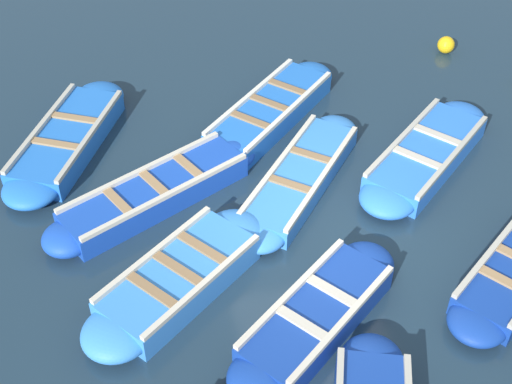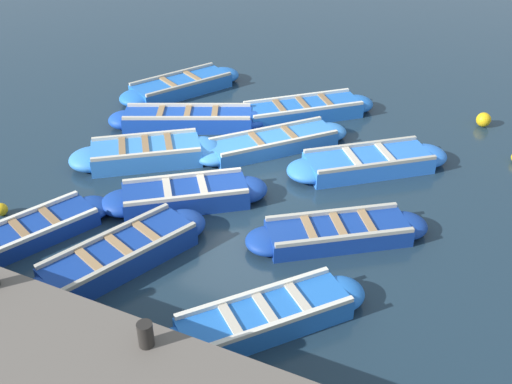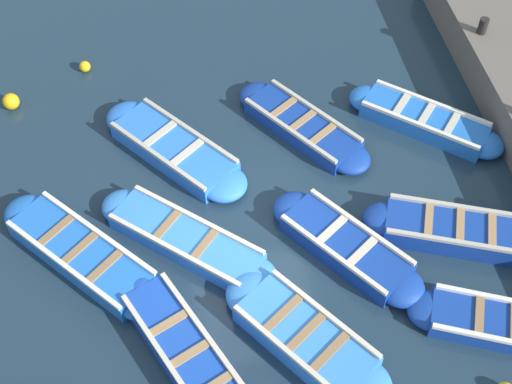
{
  "view_description": "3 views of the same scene",
  "coord_description": "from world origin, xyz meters",
  "px_view_note": "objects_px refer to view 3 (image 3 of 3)",
  "views": [
    {
      "loc": [
        -7.02,
        2.84,
        7.61
      ],
      "look_at": [
        0.93,
        0.8,
        0.29
      ],
      "focal_mm": 50.0,
      "sensor_mm": 36.0,
      "label": 1
    },
    {
      "loc": [
        -9.71,
        -4.74,
        6.45
      ],
      "look_at": [
        -0.8,
        -0.54,
        0.17
      ],
      "focal_mm": 42.0,
      "sensor_mm": 36.0,
      "label": 2
    },
    {
      "loc": [
        1.21,
        7.35,
        10.62
      ],
      "look_at": [
        -0.16,
        -0.78,
        0.3
      ],
      "focal_mm": 50.0,
      "sensor_mm": 36.0,
      "label": 3
    }
  ],
  "objects_px": {
    "boat_stern_in": "(174,149)",
    "bollard_north": "(483,26)",
    "buoy_orange_near": "(11,101)",
    "boat_broadside": "(82,254)",
    "boat_far_corner": "(425,121)",
    "buoy_white_drifting": "(85,66)",
    "boat_drifting": "(458,232)",
    "boat_outer_right": "(191,359)",
    "boat_outer_left": "(305,338)",
    "boat_centre": "(346,247)",
    "boat_end_of_row": "(186,240)",
    "boat_near_quay": "(512,327)",
    "boat_inner_gap": "(302,126)"
  },
  "relations": [
    {
      "from": "boat_outer_left",
      "to": "boat_end_of_row",
      "type": "relative_size",
      "value": 0.97
    },
    {
      "from": "boat_centre",
      "to": "boat_outer_right",
      "type": "xyz_separation_m",
      "value": [
        2.94,
        1.69,
        0.0
      ]
    },
    {
      "from": "boat_centre",
      "to": "buoy_white_drifting",
      "type": "relative_size",
      "value": 12.47
    },
    {
      "from": "boat_outer_right",
      "to": "bollard_north",
      "type": "height_order",
      "value": "bollard_north"
    },
    {
      "from": "boat_drifting",
      "to": "boat_stern_in",
      "type": "bearing_deg",
      "value": -30.54
    },
    {
      "from": "boat_broadside",
      "to": "buoy_white_drifting",
      "type": "height_order",
      "value": "boat_broadside"
    },
    {
      "from": "boat_near_quay",
      "to": "buoy_white_drifting",
      "type": "xyz_separation_m",
      "value": [
        6.79,
        -7.61,
        -0.03
      ]
    },
    {
      "from": "boat_near_quay",
      "to": "boat_stern_in",
      "type": "distance_m",
      "value": 6.98
    },
    {
      "from": "boat_broadside",
      "to": "boat_drifting",
      "type": "bearing_deg",
      "value": 174.46
    },
    {
      "from": "boat_centre",
      "to": "boat_outer_right",
      "type": "distance_m",
      "value": 3.38
    },
    {
      "from": "boat_stern_in",
      "to": "boat_far_corner",
      "type": "xyz_separation_m",
      "value": [
        -5.11,
        0.07,
        0.0
      ]
    },
    {
      "from": "boat_far_corner",
      "to": "boat_broadside",
      "type": "relative_size",
      "value": 0.91
    },
    {
      "from": "buoy_orange_near",
      "to": "boat_end_of_row",
      "type": "bearing_deg",
      "value": 128.33
    },
    {
      "from": "bollard_north",
      "to": "boat_end_of_row",
      "type": "bearing_deg",
      "value": 29.41
    },
    {
      "from": "boat_inner_gap",
      "to": "boat_far_corner",
      "type": "bearing_deg",
      "value": 173.55
    },
    {
      "from": "boat_broadside",
      "to": "buoy_orange_near",
      "type": "height_order",
      "value": "boat_broadside"
    },
    {
      "from": "boat_drifting",
      "to": "boat_centre",
      "type": "xyz_separation_m",
      "value": [
        2.05,
        -0.03,
        -0.01
      ]
    },
    {
      "from": "boat_end_of_row",
      "to": "boat_inner_gap",
      "type": "bearing_deg",
      "value": -137.55
    },
    {
      "from": "boat_outer_left",
      "to": "boat_centre",
      "type": "xyz_separation_m",
      "value": [
        -1.08,
        -1.63,
        -0.01
      ]
    },
    {
      "from": "boat_far_corner",
      "to": "buoy_white_drifting",
      "type": "height_order",
      "value": "boat_far_corner"
    },
    {
      "from": "boat_stern_in",
      "to": "boat_outer_right",
      "type": "xyz_separation_m",
      "value": [
        0.16,
        4.51,
        0.01
      ]
    },
    {
      "from": "boat_far_corner",
      "to": "buoy_orange_near",
      "type": "distance_m",
      "value": 8.59
    },
    {
      "from": "boat_near_quay",
      "to": "bollard_north",
      "type": "bearing_deg",
      "value": -104.91
    },
    {
      "from": "boat_outer_right",
      "to": "buoy_orange_near",
      "type": "distance_m",
      "value": 7.13
    },
    {
      "from": "boat_stern_in",
      "to": "boat_far_corner",
      "type": "bearing_deg",
      "value": 179.25
    },
    {
      "from": "bollard_north",
      "to": "boat_near_quay",
      "type": "bearing_deg",
      "value": 75.09
    },
    {
      "from": "boat_end_of_row",
      "to": "boat_centre",
      "type": "bearing_deg",
      "value": 167.09
    },
    {
      "from": "boat_inner_gap",
      "to": "boat_outer_right",
      "type": "height_order",
      "value": "boat_outer_right"
    },
    {
      "from": "boat_drifting",
      "to": "boat_centre",
      "type": "distance_m",
      "value": 2.05
    },
    {
      "from": "boat_far_corner",
      "to": "buoy_white_drifting",
      "type": "xyz_separation_m",
      "value": [
        6.82,
        -2.89,
        -0.06
      ]
    },
    {
      "from": "boat_near_quay",
      "to": "boat_stern_in",
      "type": "xyz_separation_m",
      "value": [
        5.08,
        -4.79,
        0.03
      ]
    },
    {
      "from": "boat_outer_right",
      "to": "buoy_orange_near",
      "type": "xyz_separation_m",
      "value": [
        3.08,
        -6.43,
        -0.02
      ]
    },
    {
      "from": "boat_outer_right",
      "to": "boat_stern_in",
      "type": "bearing_deg",
      "value": -92.06
    },
    {
      "from": "boat_outer_left",
      "to": "boat_stern_in",
      "type": "bearing_deg",
      "value": -69.14
    },
    {
      "from": "boat_near_quay",
      "to": "boat_broadside",
      "type": "height_order",
      "value": "boat_broadside"
    },
    {
      "from": "boat_end_of_row",
      "to": "bollard_north",
      "type": "xyz_separation_m",
      "value": [
        -6.79,
        -3.83,
        0.88
      ]
    },
    {
      "from": "boat_far_corner",
      "to": "boat_outer_right",
      "type": "bearing_deg",
      "value": 40.07
    },
    {
      "from": "boat_far_corner",
      "to": "boat_outer_left",
      "type": "bearing_deg",
      "value": 52.03
    },
    {
      "from": "buoy_white_drifting",
      "to": "boat_outer_left",
      "type": "bearing_deg",
      "value": 115.06
    },
    {
      "from": "boat_drifting",
      "to": "buoy_white_drifting",
      "type": "bearing_deg",
      "value": -40.97
    },
    {
      "from": "bollard_north",
      "to": "boat_stern_in",
      "type": "bearing_deg",
      "value": 13.57
    },
    {
      "from": "boat_outer_right",
      "to": "boat_broadside",
      "type": "relative_size",
      "value": 1.14
    },
    {
      "from": "boat_outer_left",
      "to": "buoy_orange_near",
      "type": "bearing_deg",
      "value": -52.22
    },
    {
      "from": "boat_end_of_row",
      "to": "boat_centre",
      "type": "relative_size",
      "value": 1.07
    },
    {
      "from": "boat_stern_in",
      "to": "bollard_north",
      "type": "xyz_separation_m",
      "value": [
        -6.79,
        -1.64,
        0.86
      ]
    },
    {
      "from": "boat_outer_left",
      "to": "boat_inner_gap",
      "type": "xyz_separation_m",
      "value": [
        -0.93,
        -4.66,
        -0.04
      ]
    },
    {
      "from": "boat_outer_right",
      "to": "bollard_north",
      "type": "xyz_separation_m",
      "value": [
        -6.95,
        -6.15,
        0.84
      ]
    },
    {
      "from": "boat_drifting",
      "to": "boat_far_corner",
      "type": "xyz_separation_m",
      "value": [
        -0.29,
        -2.78,
        -0.02
      ]
    },
    {
      "from": "buoy_orange_near",
      "to": "boat_broadside",
      "type": "bearing_deg",
      "value": 108.9
    },
    {
      "from": "buoy_orange_near",
      "to": "buoy_white_drifting",
      "type": "height_order",
      "value": "buoy_orange_near"
    }
  ]
}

